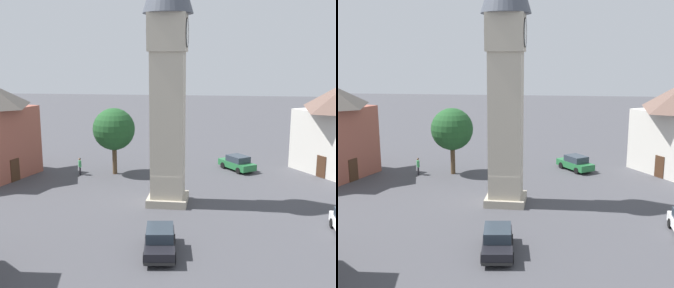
# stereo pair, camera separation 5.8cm
# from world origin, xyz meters

# --- Properties ---
(ground_plane) EXTENTS (200.00, 200.00, 0.00)m
(ground_plane) POSITION_xyz_m (0.00, 0.00, 0.00)
(ground_plane) COLOR #424247
(clock_tower) EXTENTS (3.70, 3.70, 20.61)m
(clock_tower) POSITION_xyz_m (0.00, 0.00, 12.05)
(clock_tower) COLOR #A59C89
(clock_tower) RESTS_ON ground
(car_silver_kerb) EXTENTS (4.31, 3.84, 1.53)m
(car_silver_kerb) POSITION_xyz_m (10.69, -5.72, 0.76)
(car_silver_kerb) COLOR #236B38
(car_silver_kerb) RESTS_ON ground
(car_red_corner) EXTENTS (4.31, 2.21, 1.53)m
(car_red_corner) POSITION_xyz_m (-8.71, -0.63, 0.76)
(car_red_corner) COLOR black
(car_red_corner) RESTS_ON ground
(pedestrian) EXTENTS (0.50, 0.37, 1.69)m
(pedestrian) POSITION_xyz_m (6.98, 9.53, 1.01)
(pedestrian) COLOR black
(pedestrian) RESTS_ON ground
(tree) EXTENTS (4.08, 4.08, 6.50)m
(tree) POSITION_xyz_m (7.82, 6.27, 4.43)
(tree) COLOR brown
(tree) RESTS_ON ground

